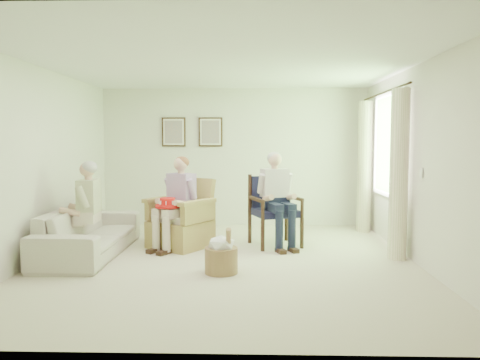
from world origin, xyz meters
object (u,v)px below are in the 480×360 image
(wood_armchair, at_px, (275,207))
(person_wicker, at_px, (179,196))
(wicker_armchair, at_px, (181,225))
(red_hat, at_px, (168,204))
(person_dark, at_px, (276,192))
(sofa, at_px, (90,231))
(hatbox, at_px, (221,254))
(person_sofa, at_px, (85,203))

(wood_armchair, bearing_deg, person_wicker, 173.98)
(wicker_armchair, relative_size, red_hat, 2.92)
(person_wicker, relative_size, person_dark, 0.96)
(sofa, relative_size, hatbox, 3.81)
(sofa, distance_m, red_hat, 1.15)
(wood_armchair, xyz_separation_m, person_dark, (0.00, -0.17, 0.26))
(person_wicker, relative_size, hatbox, 2.28)
(person_sofa, bearing_deg, person_wicker, 111.64)
(wood_armchair, xyz_separation_m, person_wicker, (-1.44, -0.34, 0.21))
(wicker_armchair, bearing_deg, person_dark, 34.13)
(person_wicker, distance_m, hatbox, 1.58)
(hatbox, bearing_deg, red_hat, 127.32)
(wicker_armchair, xyz_separation_m, hatbox, (0.72, -1.43, -0.10))
(red_hat, bearing_deg, wood_armchair, 17.66)
(wood_armchair, height_order, person_wicker, person_wicker)
(person_dark, bearing_deg, red_hat, 172.48)
(wicker_armchair, xyz_separation_m, person_wicker, (-0.00, -0.14, 0.46))
(person_wicker, bearing_deg, red_hat, -97.83)
(red_hat, xyz_separation_m, hatbox, (0.86, -1.13, -0.46))
(person_dark, height_order, person_sofa, person_dark)
(red_hat, bearing_deg, hatbox, -52.68)
(wicker_armchair, distance_m, red_hat, 0.49)
(wood_armchair, relative_size, red_hat, 2.98)
(wicker_armchair, bearing_deg, red_hat, -82.18)
(hatbox, bearing_deg, person_dark, 63.58)
(person_sofa, bearing_deg, wood_armchair, 105.46)
(person_wicker, bearing_deg, person_sofa, -121.97)
(wicker_armchair, bearing_deg, person_sofa, -116.86)
(sofa, height_order, hatbox, sofa)
(wood_armchair, bearing_deg, red_hat, 178.37)
(wicker_armchair, height_order, wood_armchair, wood_armchair)
(person_dark, relative_size, hatbox, 2.38)
(red_hat, bearing_deg, person_dark, 11.76)
(person_dark, bearing_deg, person_wicker, 167.27)
(person_wicker, height_order, hatbox, person_wicker)
(sofa, relative_size, person_wicker, 1.67)
(wicker_armchair, relative_size, hatbox, 1.75)
(sofa, relative_size, person_dark, 1.60)
(wood_armchair, distance_m, person_wicker, 1.49)
(person_wicker, xyz_separation_m, hatbox, (0.72, -1.29, -0.56))
(wood_armchair, height_order, person_sofa, person_sofa)
(person_wicker, height_order, person_sofa, person_wicker)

